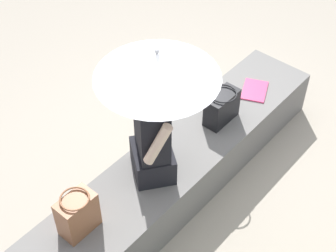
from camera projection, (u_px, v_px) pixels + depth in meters
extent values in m
plane|color=#9E9384|center=(181.00, 183.00, 4.23)|extent=(14.00, 14.00, 0.00)
cube|color=slate|center=(182.00, 166.00, 4.08)|extent=(2.87, 0.58, 0.41)
cube|color=black|center=(153.00, 160.00, 3.71)|extent=(0.43, 0.44, 0.22)
cube|color=black|center=(152.00, 126.00, 3.46)|extent=(0.35, 0.38, 0.48)
sphere|color=beige|center=(151.00, 87.00, 3.22)|extent=(0.20, 0.20, 0.20)
cylinder|color=beige|center=(158.00, 144.00, 3.31)|extent=(0.20, 0.17, 0.32)
cylinder|color=beige|center=(146.00, 104.00, 3.58)|extent=(0.20, 0.17, 0.32)
cylinder|color=#B7B7BC|center=(158.00, 120.00, 3.39)|extent=(0.02, 0.02, 1.08)
cone|color=silver|center=(157.00, 65.00, 3.07)|extent=(0.79, 0.79, 0.18)
sphere|color=#B7B7BC|center=(157.00, 51.00, 3.00)|extent=(0.03, 0.03, 0.03)
cube|color=brown|center=(78.00, 215.00, 3.32)|extent=(0.26, 0.15, 0.30)
torus|color=brown|center=(74.00, 199.00, 3.20)|extent=(0.19, 0.19, 0.01)
cube|color=black|center=(222.00, 108.00, 4.08)|extent=(0.30, 0.14, 0.26)
torus|color=black|center=(223.00, 94.00, 3.98)|extent=(0.22, 0.22, 0.01)
cube|color=#D83866|center=(255.00, 90.00, 4.42)|extent=(0.34, 0.30, 0.01)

